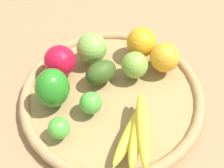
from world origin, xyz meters
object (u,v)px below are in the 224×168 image
apple_1 (60,61)px  banana_bunch (137,129)px  apple_0 (135,65)px  lime_0 (91,103)px  lime_1 (59,128)px  apple_2 (92,48)px  bell_pepper (52,88)px  orange_0 (141,42)px  avocado (101,72)px  orange_1 (164,57)px

apple_1 → banana_bunch: bearing=83.5°
banana_bunch → apple_0: (-0.14, -0.11, 0.01)m
lime_0 → lime_1: size_ratio=1.09×
lime_0 → apple_2: 0.16m
bell_pepper → apple_0: bell_pepper is taller
banana_bunch → orange_0: bearing=-146.9°
apple_2 → lime_1: 0.23m
bell_pepper → orange_0: size_ratio=1.20×
lime_1 → apple_2: bearing=-155.4°
apple_2 → apple_1: same height
bell_pepper → avocado: size_ratio=1.16×
orange_1 → apple_0: (0.07, -0.04, -0.00)m
apple_2 → banana_bunch: apple_2 is taller
apple_0 → orange_0: bearing=-156.7°
apple_1 → orange_0: 0.22m
avocado → apple_1: size_ratio=1.04×
avocado → apple_1: bearing=-66.0°
banana_bunch → orange_0: orange_0 is taller
apple_0 → apple_1: (0.11, -0.15, 0.01)m
lime_0 → apple_1: bearing=-106.2°
orange_1 → lime_0: bearing=-14.5°
banana_bunch → orange_0: 0.25m
lime_0 → avocado: 0.09m
banana_bunch → bell_pepper: 0.21m
lime_0 → apple_1: apple_1 is taller
avocado → orange_1: bearing=143.5°
orange_1 → lime_1: bearing=-12.4°
lime_0 → apple_1: 0.14m
bell_pepper → orange_0: 0.26m
banana_bunch → lime_1: size_ratio=3.76×
bell_pepper → apple_1: bearing=14.0°
lime_0 → orange_1: bearing=165.5°
orange_1 → bell_pepper: bearing=-29.2°
apple_2 → orange_0: bearing=138.8°
bell_pepper → apple_1: (-0.07, -0.05, -0.01)m
orange_1 → avocado: orange_1 is taller
apple_2 → avocado: size_ratio=0.96×
orange_1 → bell_pepper: bell_pepper is taller
avocado → lime_1: (0.17, 0.03, -0.00)m
apple_2 → apple_0: bearing=102.1°
banana_bunch → orange_0: size_ratio=2.21×
lime_0 → avocado: avocado is taller
apple_1 → apple_0: bearing=126.3°
lime_0 → lime_1: 0.09m
avocado → apple_0: (-0.07, 0.05, 0.01)m
apple_2 → apple_1: size_ratio=1.00×
lime_0 → bell_pepper: bearing=-67.9°
lime_0 → banana_bunch: banana_bunch is taller
apple_2 → lime_1: (0.21, 0.10, -0.02)m
avocado → apple_1: apple_1 is taller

